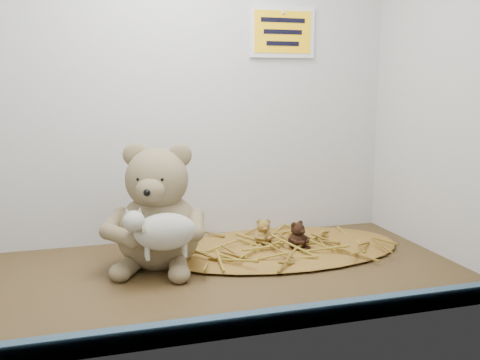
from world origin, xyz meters
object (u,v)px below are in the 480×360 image
object	(u,v)px
toy_lamb	(165,232)
mini_teddy_brown	(297,234)
main_teddy	(158,206)
mini_teddy_tan	(263,231)

from	to	relation	value
toy_lamb	mini_teddy_brown	world-z (taller)	toy_lamb
toy_lamb	mini_teddy_brown	size ratio (longest dim) A/B	2.43
mini_teddy_brown	main_teddy	bearing A→B (deg)	155.18
mini_teddy_tan	toy_lamb	bearing A→B (deg)	-145.04
main_teddy	mini_teddy_tan	world-z (taller)	main_teddy
toy_lamb	mini_teddy_tan	distance (cm)	32.78
main_teddy	toy_lamb	size ratio (longest dim) A/B	1.68
toy_lamb	mini_teddy_brown	distance (cm)	36.50
main_teddy	mini_teddy_brown	xyz separation A→B (cm)	(34.28, 0.64, -9.53)
mini_teddy_tan	mini_teddy_brown	distance (cm)	9.07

